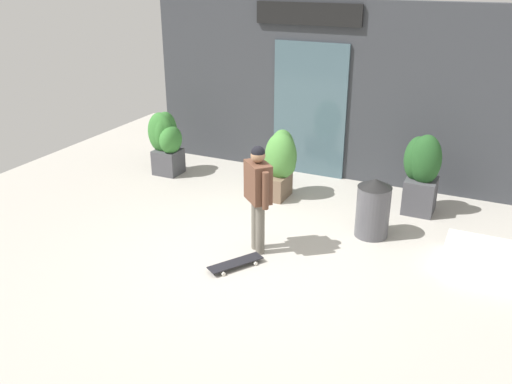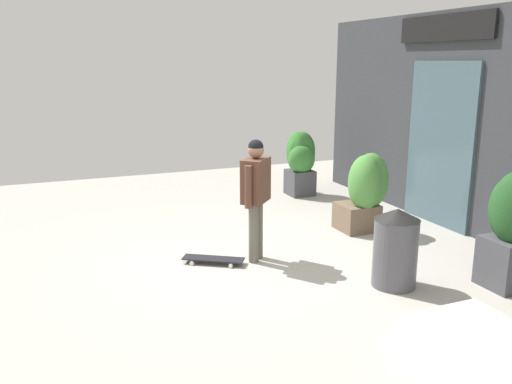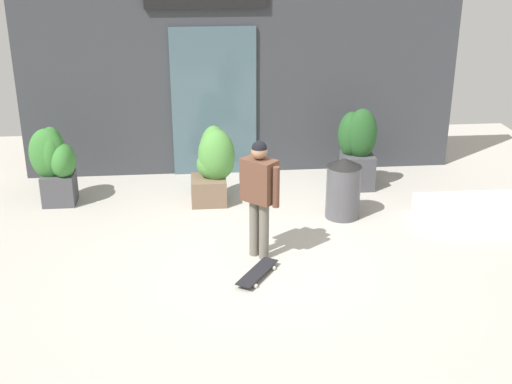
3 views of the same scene
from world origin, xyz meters
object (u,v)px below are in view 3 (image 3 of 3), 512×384
(planter_box_right, at_px, (357,146))
(skateboard, at_px, (257,272))
(skateboarder, at_px, (259,188))
(planter_box_left, at_px, (54,162))
(planter_box_mid, at_px, (214,162))
(trash_bin, at_px, (343,188))

(planter_box_right, bearing_deg, skateboard, -123.28)
(skateboarder, bearing_deg, planter_box_left, -82.98)
(planter_box_mid, bearing_deg, skateboarder, -75.66)
(skateboarder, relative_size, planter_box_right, 1.17)
(planter_box_mid, bearing_deg, planter_box_right, 9.27)
(planter_box_left, bearing_deg, trash_bin, -12.43)
(skateboarder, height_order, trash_bin, skateboarder)
(planter_box_right, xyz_separation_m, planter_box_mid, (-2.36, -0.39, -0.07))
(skateboarder, bearing_deg, planter_box_mid, -123.01)
(skateboarder, distance_m, trash_bin, 1.88)
(skateboarder, relative_size, trash_bin, 1.72)
(skateboarder, relative_size, planter_box_left, 1.30)
(skateboard, bearing_deg, planter_box_mid, -137.98)
(planter_box_mid, bearing_deg, skateboard, -80.42)
(planter_box_mid, xyz_separation_m, trash_bin, (1.88, -0.82, -0.18))
(planter_box_left, distance_m, trash_bin, 4.46)
(skateboard, bearing_deg, trash_bin, 172.55)
(planter_box_left, bearing_deg, planter_box_right, 2.89)
(skateboard, xyz_separation_m, planter_box_left, (-2.90, 2.70, 0.63))
(skateboard, height_order, trash_bin, trash_bin)
(trash_bin, bearing_deg, planter_box_mid, 156.54)
(skateboarder, distance_m, planter_box_right, 3.03)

